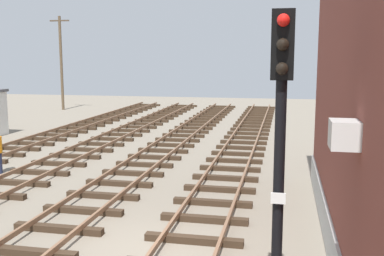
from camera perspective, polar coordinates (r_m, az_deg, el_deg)
name	(u,v)px	position (r m, az deg, el deg)	size (l,w,h in m)	color
ground_plane	(154,253)	(11.22, -4.76, -15.36)	(86.39, 86.39, 0.00)	slate
track_near_building	(187,251)	(10.99, -0.60, -15.15)	(2.50, 66.45, 0.32)	#38281C
track_centre	(44,238)	(12.24, -18.11, -13.03)	(2.50, 66.45, 0.32)	#38281C
signal_mast	(280,135)	(7.46, 10.99, -0.87)	(0.36, 0.40, 5.33)	black
utility_pole_far	(61,61)	(42.37, -16.10, 8.04)	(1.80, 0.24, 8.26)	brown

